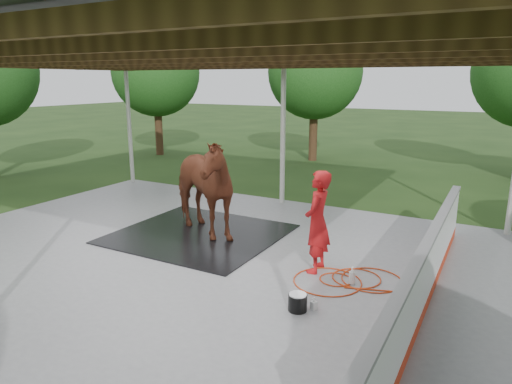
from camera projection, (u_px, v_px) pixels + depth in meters
The scene contains 12 objects.
ground at pixel (180, 259), 9.08m from camera, with size 100.00×100.00×0.00m, color #1E3814.
concrete_slab at pixel (180, 258), 9.08m from camera, with size 12.00×10.00×0.05m, color slate.
pavilion_structure at pixel (171, 51), 8.13m from camera, with size 12.60×10.60×4.05m.
dasher_board at pixel (424, 279), 6.79m from camera, with size 0.16×8.00×1.15m.
tree_belt at pixel (213, 63), 8.80m from camera, with size 28.00×28.00×5.80m.
rubber_mat at pixel (199, 234), 10.38m from camera, with size 3.56×3.34×0.03m, color black.
horse at pixel (197, 186), 10.11m from camera, with size 1.20×2.64×2.23m, color brown.
handler at pixel (317, 222), 8.20m from camera, with size 0.69×0.45×1.88m, color #AE1215.
wash_bucket at pixel (298, 302), 6.93m from camera, with size 0.29×0.29×0.27m.
soap_bottle_a at pixel (352, 276), 7.82m from camera, with size 0.12×0.12×0.32m, color silver.
soap_bottle_b at pixel (314, 303), 6.97m from camera, with size 0.09×0.09×0.20m, color #338CD8.
hose_coil at pixel (348, 280), 7.99m from camera, with size 2.25×1.57×0.02m.
Camera 1 is at (5.42, -6.72, 3.47)m, focal length 32.00 mm.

